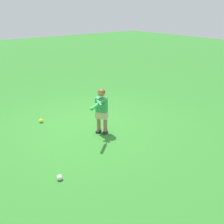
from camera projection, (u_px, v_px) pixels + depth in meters
The scene contains 4 objects.
ground_plane at pixel (90, 126), 5.91m from camera, with size 40.00×40.00×0.00m, color #2D7528.
child_batter at pixel (101, 108), 5.30m from camera, with size 0.57×0.68×1.08m.
play_ball_behind_batter at pixel (41, 121), 6.05m from camera, with size 0.10×0.10×0.10m, color yellow.
play_ball_far_left at pixel (60, 177), 4.02m from camera, with size 0.10×0.10×0.10m, color white.
Camera 1 is at (4.50, -2.77, 2.71)m, focal length 37.47 mm.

